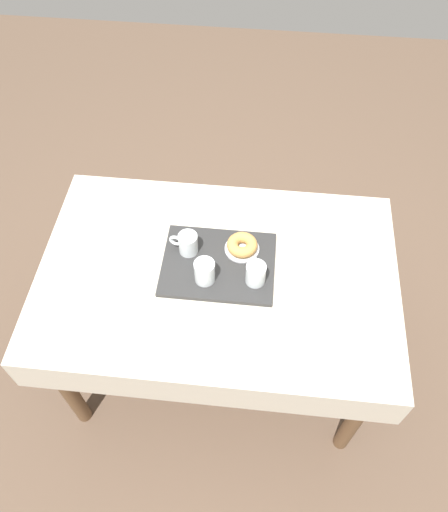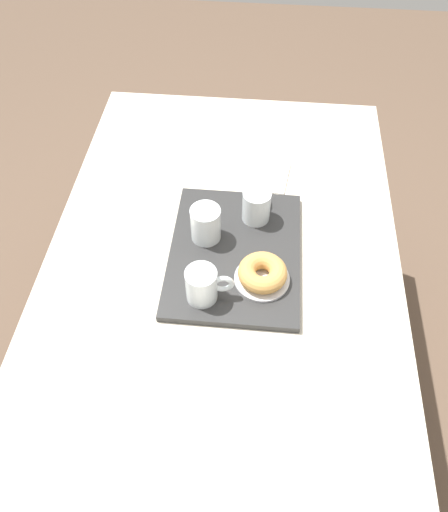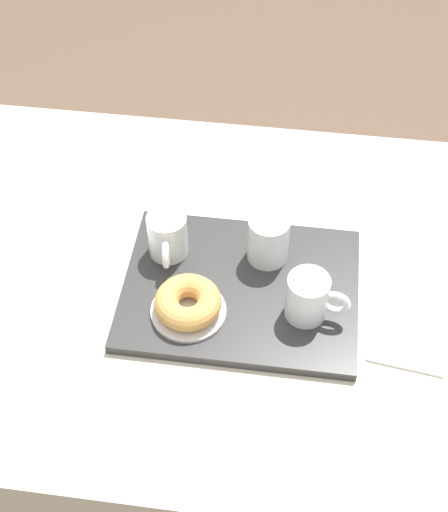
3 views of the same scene
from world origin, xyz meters
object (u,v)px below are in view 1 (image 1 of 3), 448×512
at_px(donut_plate_left, 242,249).
at_px(sugar_donut_left, 242,245).
at_px(dining_table, 218,286).
at_px(tea_mug_right, 256,274).
at_px(paper_napkin, 145,244).
at_px(serving_tray, 220,264).
at_px(water_glass_near, 205,272).
at_px(tea_mug_left, 188,244).

relative_size(donut_plate_left, sugar_donut_left, 1.14).
relative_size(dining_table, tea_mug_right, 12.14).
bearing_deg(sugar_donut_left, donut_plate_left, 0.00).
bearing_deg(sugar_donut_left, paper_napkin, -0.06).
distance_m(tea_mug_right, paper_napkin, 0.47).
bearing_deg(dining_table, serving_tray, -98.21).
bearing_deg(water_glass_near, tea_mug_left, -56.89).
relative_size(dining_table, water_glass_near, 14.33).
relative_size(water_glass_near, sugar_donut_left, 0.81).
distance_m(water_glass_near, sugar_donut_left, 0.19).
bearing_deg(paper_napkin, sugar_donut_left, 179.94).
relative_size(tea_mug_left, donut_plate_left, 0.84).
bearing_deg(sugar_donut_left, tea_mug_left, 7.22).
distance_m(dining_table, donut_plate_left, 0.18).
height_order(donut_plate_left, paper_napkin, donut_plate_left).
bearing_deg(water_glass_near, dining_table, -131.63).
xyz_separation_m(dining_table, serving_tray, (-0.00, -0.03, 0.10)).
bearing_deg(donut_plate_left, water_glass_near, 50.04).
xyz_separation_m(water_glass_near, paper_napkin, (0.26, -0.15, -0.06)).
height_order(serving_tray, tea_mug_left, tea_mug_left).
relative_size(dining_table, paper_napkin, 10.51).
bearing_deg(donut_plate_left, serving_tray, 42.10).
distance_m(serving_tray, tea_mug_right, 0.16).
bearing_deg(serving_tray, donut_plate_left, -137.90).
bearing_deg(dining_table, water_glass_near, 48.37).
relative_size(sugar_donut_left, paper_napkin, 0.91).
xyz_separation_m(tea_mug_left, tea_mug_right, (-0.26, 0.11, 0.00)).
xyz_separation_m(donut_plate_left, sugar_donut_left, (0.00, 0.00, 0.02)).
height_order(tea_mug_left, paper_napkin, tea_mug_left).
bearing_deg(dining_table, donut_plate_left, -129.18).
bearing_deg(serving_tray, tea_mug_left, -19.95).
bearing_deg(paper_napkin, dining_table, 161.04).
relative_size(tea_mug_left, water_glass_near, 1.18).
height_order(tea_mug_right, donut_plate_left, tea_mug_right).
bearing_deg(donut_plate_left, dining_table, 50.82).
relative_size(serving_tray, tea_mug_right, 3.78).
height_order(dining_table, sugar_donut_left, sugar_donut_left).
height_order(donut_plate_left, sugar_donut_left, sugar_donut_left).
height_order(serving_tray, sugar_donut_left, sugar_donut_left).
relative_size(water_glass_near, paper_napkin, 0.73).
distance_m(dining_table, paper_napkin, 0.33).
height_order(water_glass_near, donut_plate_left, water_glass_near).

